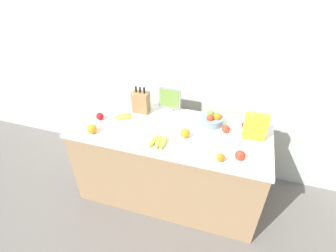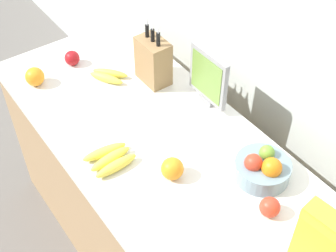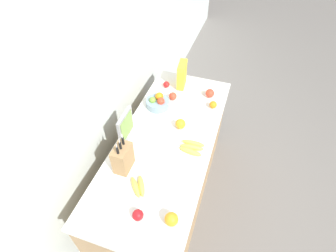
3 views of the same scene
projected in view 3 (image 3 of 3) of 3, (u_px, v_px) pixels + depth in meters
name	position (u px, v px, depth m)	size (l,w,h in m)	color
ground_plane	(167.00, 194.00, 2.80)	(14.00, 14.00, 0.00)	slate
wall_back	(93.00, 85.00, 2.00)	(9.00, 0.06, 2.60)	silver
counter	(167.00, 170.00, 2.48)	(1.86, 0.76, 0.90)	tan
knife_block	(123.00, 158.00, 1.89)	(0.16, 0.11, 0.32)	#937047
small_monitor	(126.00, 126.00, 2.07)	(0.22, 0.03, 0.27)	gray
cereal_box	(182.00, 74.00, 2.58)	(0.20, 0.10, 0.25)	gold
fruit_bowl	(158.00, 102.00, 2.41)	(0.21, 0.21, 0.12)	gray
banana_bunch_left	(192.00, 147.00, 2.07)	(0.15, 0.19, 0.04)	yellow
banana_bunch_right	(139.00, 186.00, 1.83)	(0.19, 0.16, 0.04)	yellow
apple_rightmost	(210.00, 93.00, 2.52)	(0.08, 0.08, 0.08)	red
apple_by_knife_block	(166.00, 84.00, 2.63)	(0.06, 0.06, 0.06)	red
apple_near_bananas	(138.00, 215.00, 1.66)	(0.07, 0.07, 0.07)	#A31419
apple_middle	(173.00, 96.00, 2.49)	(0.07, 0.07, 0.07)	red
orange_by_cereal	(171.00, 219.00, 1.63)	(0.09, 0.09, 0.09)	orange
orange_mid_right	(213.00, 105.00, 2.41)	(0.07, 0.07, 0.07)	orange
orange_back_center	(180.00, 124.00, 2.22)	(0.09, 0.09, 0.09)	orange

